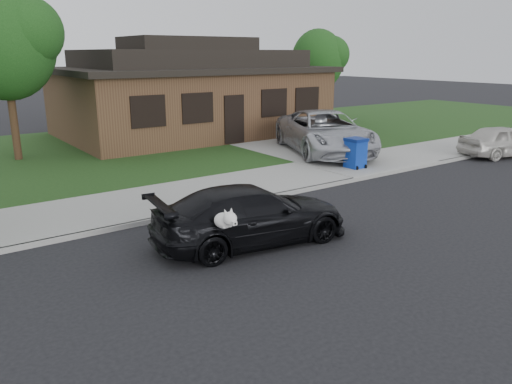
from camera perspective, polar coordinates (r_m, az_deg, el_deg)
ground at (r=11.60m, az=10.69°, el=-5.02°), size 120.00×120.00×0.00m
sidewalk at (r=15.28m, az=-2.83°, el=0.52°), size 60.00×3.00×0.12m
curb at (r=14.08m, az=0.47°, el=-0.78°), size 60.00×0.12×0.12m
lawn at (r=22.28m, az=-14.05°, el=4.87°), size 60.00×13.00×0.13m
driveway at (r=22.67m, az=3.15°, el=5.51°), size 4.50×13.00×0.14m
sedan at (r=10.83m, az=-0.57°, el=-2.64°), size 4.58×2.33×1.27m
minivan at (r=20.36m, az=7.88°, el=6.81°), size 4.89×6.60×1.67m
white_compact at (r=22.43m, az=26.51°, el=5.25°), size 3.99×2.49×1.27m
recycling_bin at (r=17.86m, az=11.30°, el=4.40°), size 0.65×0.69×1.06m
house at (r=25.48m, az=-7.55°, el=11.19°), size 12.60×8.60×4.65m
tree_0 at (r=20.64m, az=-26.39°, el=15.29°), size 3.78×3.60×6.34m
tree_1 at (r=29.66m, az=7.40°, el=14.85°), size 3.15×3.00×5.25m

